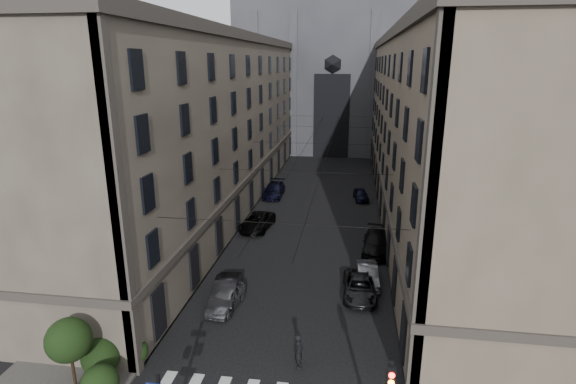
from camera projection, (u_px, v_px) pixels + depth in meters
The scene contains 16 objects.
sidewalk_left at pixel (228, 202), 52.72m from camera, with size 7.00×80.00×0.15m, color #383533.
sidewalk_right at pixel (411, 210), 49.79m from camera, with size 7.00×80.00×0.15m, color #383533.
building_left at pixel (199, 123), 50.53m from camera, with size 13.60×60.60×18.85m.
building_right at pixel (447, 128), 46.78m from camera, with size 13.60×60.60×18.85m.
gothic_tower at pixel (336, 51), 83.29m from camera, with size 35.00×23.00×58.00m.
shrub_cluster at pixel (92, 355), 22.56m from camera, with size 3.90×4.40×3.90m.
tram_wires at pixel (318, 145), 48.90m from camera, with size 14.00×60.00×0.43m.
car_left_near at pixel (226, 298), 30.13m from camera, with size 1.64×4.08×1.39m, color gray.
car_left_midnear at pixel (226, 291), 30.94m from camera, with size 1.62×4.65×1.53m, color black.
car_left_midfar at pixel (257, 222), 44.29m from camera, with size 2.48×5.39×1.50m, color black.
car_left_far at pixel (274, 190), 55.15m from camera, with size 2.28×5.61×1.63m, color black.
car_right_near at pixel (367, 274), 33.52m from camera, with size 1.47×4.23×1.39m, color slate.
car_right_midnear at pixel (360, 287), 31.67m from camera, with size 2.28×4.95×1.38m, color black.
car_right_midfar at pixel (376, 243), 39.03m from camera, with size 2.29×5.64×1.64m, color black.
car_right_far at pixel (361, 195), 53.63m from camera, with size 1.58×3.92×1.34m, color black.
pedestrian at pixel (299, 351), 24.22m from camera, with size 0.71×0.47×1.95m, color black.
Camera 1 is at (3.85, -12.70, 16.01)m, focal length 28.00 mm.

